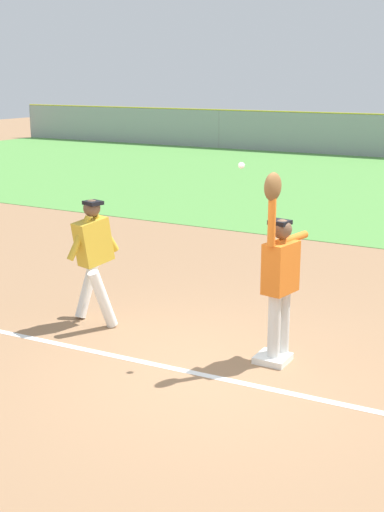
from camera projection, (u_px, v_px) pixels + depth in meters
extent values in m
plane|color=#936D4C|center=(214.00, 373.00, 7.90)|extent=(71.61, 71.61, 0.00)
cube|color=white|center=(273.00, 358.00, 8.21)|extent=(0.38, 0.38, 0.08)
cylinder|color=silver|center=(283.00, 324.00, 8.24)|extent=(0.17, 0.17, 0.85)
cylinder|color=silver|center=(274.00, 329.00, 8.09)|extent=(0.17, 0.17, 0.85)
cube|color=orange|center=(281.00, 267.00, 7.98)|extent=(0.33, 0.48, 0.60)
sphere|color=brown|center=(282.00, 229.00, 7.87)|extent=(0.27, 0.27, 0.23)
cube|color=black|center=(280.00, 222.00, 7.87)|extent=(0.25, 0.23, 0.05)
cylinder|color=orange|center=(272.00, 219.00, 7.66)|extent=(0.10, 0.10, 0.62)
cylinder|color=orange|center=(292.00, 239.00, 8.07)|extent=(0.19, 0.63, 0.09)
ellipsoid|color=brown|center=(273.00, 187.00, 7.57)|extent=(0.18, 0.30, 0.32)
cylinder|color=white|center=(103.00, 299.00, 9.16)|extent=(0.26, 0.46, 0.85)
cylinder|color=white|center=(88.00, 288.00, 9.66)|extent=(0.26, 0.46, 0.85)
cube|color=gold|center=(93.00, 242.00, 9.22)|extent=(0.39, 0.58, 0.66)
sphere|color=brown|center=(92.00, 208.00, 9.11)|extent=(0.28, 0.28, 0.23)
cube|color=black|center=(93.00, 203.00, 9.07)|extent=(0.27, 0.25, 0.05)
cylinder|color=gold|center=(106.00, 233.00, 9.35)|extent=(0.20, 0.41, 0.58)
cylinder|color=gold|center=(79.00, 238.00, 9.05)|extent=(0.20, 0.41, 0.58)
sphere|color=white|center=(241.00, 165.00, 7.83)|extent=(0.07, 0.07, 0.07)
cylinder|color=gray|center=(31.00, 121.00, 37.36)|extent=(0.08, 0.08, 1.72)
cylinder|color=gray|center=(219.00, 129.00, 31.86)|extent=(0.08, 0.08, 1.72)
cube|color=#B7B7BC|center=(322.00, 134.00, 32.91)|extent=(4.54, 2.24, 0.55)
cube|color=#2D333D|center=(322.00, 124.00, 32.79)|extent=(2.33, 1.92, 0.40)
cylinder|color=black|center=(356.00, 139.00, 33.22)|extent=(0.62, 0.27, 0.60)
cylinder|color=black|center=(347.00, 143.00, 31.56)|extent=(0.62, 0.27, 0.60)
cylinder|color=black|center=(298.00, 137.00, 34.41)|extent=(0.62, 0.27, 0.60)
cylinder|color=black|center=(287.00, 140.00, 32.75)|extent=(0.62, 0.27, 0.60)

